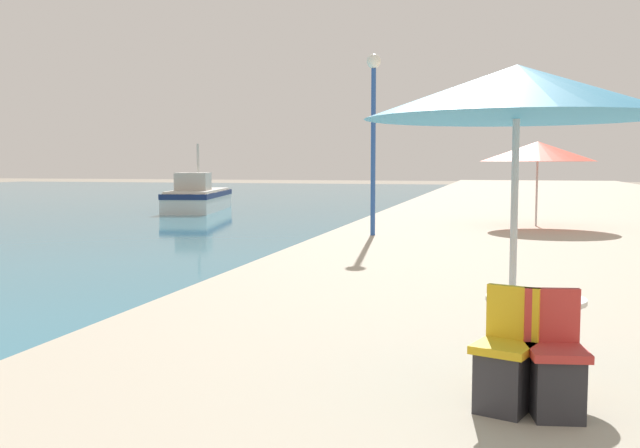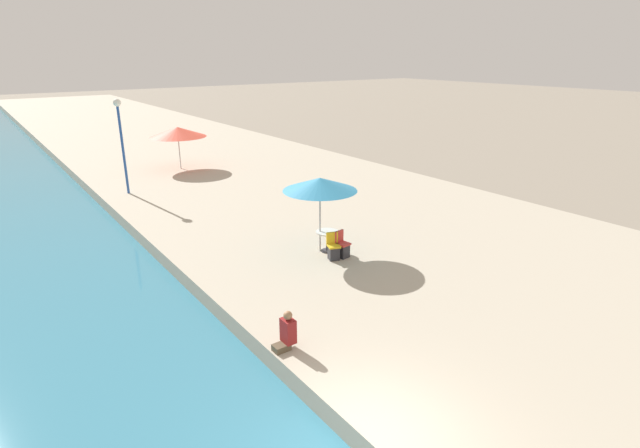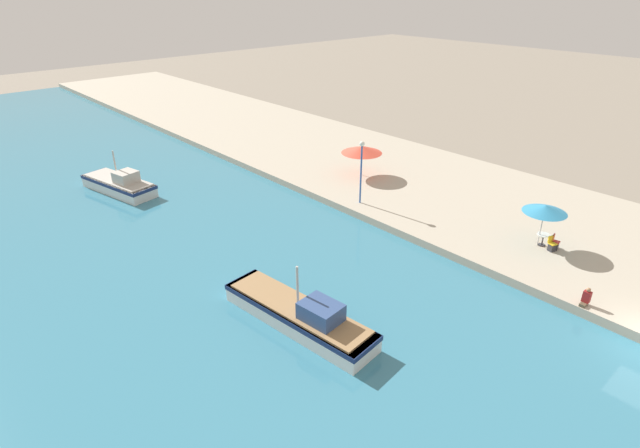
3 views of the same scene
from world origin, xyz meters
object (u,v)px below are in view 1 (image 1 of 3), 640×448
Objects in this scene: cafe_chair_right at (504,368)px; lamppost at (373,113)px; cafe_table at (535,322)px; cafe_chair_left at (556,373)px; cafe_umbrella_white at (538,151)px; fishing_boat_mid at (198,197)px; cafe_umbrella_pink at (517,92)px.

lamppost is (-3.23, 12.54, 2.77)m from cafe_chair_right.
cafe_chair_left is at bearing -80.45° from cafe_table.
cafe_table is (-0.69, -15.69, -1.64)m from cafe_umbrella_white.
cafe_chair_right is 0.20× the size of lamppost.
cafe_chair_right is at bearing -14.51° from cafe_chair_left.
cafe_table is 0.75m from cafe_chair_right.
cafe_umbrella_pink is (14.76, -26.56, 2.27)m from fishing_boat_mid.
fishing_boat_mid is 8.86× the size of cafe_table.
cafe_umbrella_pink is 2.26m from cafe_chair_right.
lamppost is (11.47, -14.89, 2.95)m from fishing_boat_mid.
cafe_umbrella_white is 16.52m from cafe_chair_left.
cafe_umbrella_pink is at bearing 135.34° from cafe_table.
cafe_umbrella_white is at bearing 87.49° from cafe_table.
cafe_umbrella_pink is 2.90× the size of cafe_chair_right.
fishing_boat_mid is 30.64m from cafe_table.
lamppost reaches higher than fishing_boat_mid.
lamppost is at bearing -137.28° from cafe_umbrella_white.
cafe_umbrella_white is 4.13× the size of cafe_table.
fishing_boat_mid reaches higher than cafe_chair_left.
cafe_table is 12.61m from lamppost.
fishing_boat_mid is 19.02m from lamppost.
cafe_chair_left reaches higher than cafe_table.
lamppost is (-4.16, -3.84, 0.92)m from cafe_umbrella_white.
cafe_chair_right is (-0.24, -0.68, -0.21)m from cafe_table.
lamppost is (-3.47, 11.85, 2.56)m from cafe_table.
cafe_chair_right is (-0.93, -16.38, -1.85)m from cafe_umbrella_white.
cafe_umbrella_white reaches higher than cafe_chair_left.
cafe_chair_left is (0.30, -0.89, -2.09)m from cafe_umbrella_pink.
cafe_chair_right is at bearing -93.95° from cafe_umbrella_pink.
lamppost reaches higher than cafe_chair_left.
cafe_umbrella_pink reaches higher than cafe_chair_left.
cafe_umbrella_pink is 1.90m from cafe_table.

